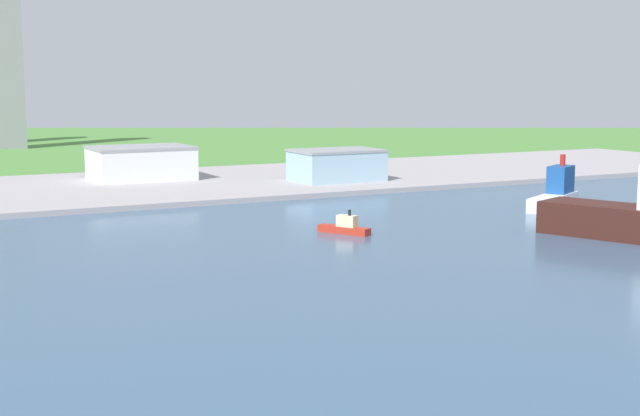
{
  "coord_description": "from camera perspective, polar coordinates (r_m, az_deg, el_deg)",
  "views": [
    {
      "loc": [
        -66.34,
        73.33,
        51.72
      ],
      "look_at": [
        -0.09,
        200.79,
        31.12
      ],
      "focal_mm": 49.52,
      "sensor_mm": 36.0,
      "label": 1
    }
  ],
  "objects": [
    {
      "name": "tugboat_small",
      "position": [
        302.1,
        1.63,
        -1.23
      ],
      "size": [
        12.79,
        18.98,
        8.4
      ],
      "color": "#B22D1E",
      "rests_on": "water_bay"
    },
    {
      "name": "industrial_pier",
      "position": [
        424.93,
        -18.29,
        0.92
      ],
      "size": [
        840.0,
        140.0,
        2.5
      ],
      "primitive_type": "cube",
      "color": "#9C9699",
      "rests_on": "ground"
    },
    {
      "name": "warehouse_annex",
      "position": [
        443.4,
        1.08,
        2.81
      ],
      "size": [
        43.28,
        30.12,
        15.69
      ],
      "color": "#99BCD1",
      "rests_on": "industrial_pier"
    },
    {
      "name": "water_bay",
      "position": [
        186.68,
        -5.59,
        -7.94
      ],
      "size": [
        840.0,
        360.0,
        0.15
      ],
      "primitive_type": "cube",
      "color": "#385675",
      "rests_on": "ground"
    },
    {
      "name": "ground_plane",
      "position": [
        241.78,
        -10.92,
        -4.34
      ],
      "size": [
        2400.0,
        2400.0,
        0.0
      ],
      "primitive_type": "plane",
      "color": "#4A8339"
    },
    {
      "name": "ferry_boat",
      "position": [
        375.51,
        15.01,
        0.93
      ],
      "size": [
        37.24,
        26.08,
        21.67
      ],
      "color": "white",
      "rests_on": "water_bay"
    },
    {
      "name": "warehouse_main",
      "position": [
        457.48,
        -11.49,
        2.88
      ],
      "size": [
        49.53,
        36.92,
        16.87
      ],
      "color": "white",
      "rests_on": "industrial_pier"
    }
  ]
}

